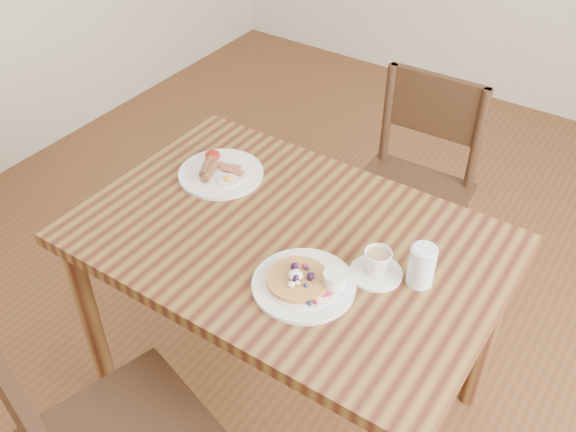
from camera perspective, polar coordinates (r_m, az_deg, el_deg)
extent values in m
plane|color=brown|center=(2.38, 0.00, -15.49)|extent=(5.00, 5.00, 0.00)
cube|color=brown|center=(1.83, 0.00, -2.18)|extent=(1.20, 0.80, 0.04)
cylinder|color=brown|center=(2.20, -17.05, -9.07)|extent=(0.06, 0.06, 0.71)
cylinder|color=brown|center=(2.18, 17.29, -9.84)|extent=(0.06, 0.06, 0.71)
cylinder|color=brown|center=(2.53, -5.85, 0.23)|extent=(0.06, 0.06, 0.71)
cylinder|color=#402617|center=(2.11, -11.16, -16.63)|extent=(0.04, 0.04, 0.43)
cylinder|color=#402617|center=(1.71, -23.67, -13.65)|extent=(0.04, 0.04, 0.43)
cube|color=#402617|center=(1.52, -22.48, -16.09)|extent=(0.37, 0.13, 0.24)
cube|color=#402617|center=(2.48, 10.31, 1.56)|extent=(0.43, 0.43, 0.04)
cylinder|color=#402617|center=(2.55, 4.39, -3.37)|extent=(0.04, 0.04, 0.43)
cylinder|color=#402617|center=(2.46, 11.79, -6.34)|extent=(0.04, 0.04, 0.43)
cylinder|color=#402617|center=(2.80, 7.93, 0.88)|extent=(0.04, 0.04, 0.43)
cylinder|color=#402617|center=(2.72, 14.74, -1.66)|extent=(0.04, 0.04, 0.43)
cylinder|color=#402617|center=(2.46, 16.44, 6.30)|extent=(0.04, 0.04, 0.43)
cylinder|color=#402617|center=(2.55, 8.82, 8.82)|extent=(0.04, 0.04, 0.43)
cube|color=#402617|center=(2.46, 12.97, 9.57)|extent=(0.38, 0.04, 0.24)
cylinder|color=white|center=(1.66, 1.41, -6.13)|extent=(0.27, 0.27, 0.01)
cylinder|color=white|center=(1.66, 1.41, -5.96)|extent=(0.19, 0.19, 0.01)
cylinder|color=#B22D59|center=(1.64, 3.08, -6.35)|extent=(0.07, 0.07, 0.00)
cylinder|color=#C68C47|center=(1.66, 0.88, -5.64)|extent=(0.16, 0.16, 0.01)
ellipsoid|color=white|center=(1.64, 0.65, -5.25)|extent=(0.03, 0.03, 0.02)
ellipsoid|color=white|center=(1.62, 0.60, -6.07)|extent=(0.02, 0.02, 0.01)
cylinder|color=white|center=(1.64, 4.16, -5.63)|extent=(0.06, 0.06, 0.04)
cylinder|color=#591E07|center=(1.63, 4.18, -5.23)|extent=(0.05, 0.05, 0.00)
sphere|color=black|center=(1.64, 2.06, -5.37)|extent=(0.02, 0.02, 0.02)
sphere|color=#1E234C|center=(1.66, 2.42, -5.06)|extent=(0.01, 0.01, 0.01)
sphere|color=#1E234C|center=(1.67, 2.14, -4.47)|extent=(0.01, 0.01, 0.01)
sphere|color=#B21938|center=(1.67, 1.32, -4.67)|extent=(0.02, 0.02, 0.02)
sphere|color=black|center=(1.66, 0.65, -4.72)|extent=(0.02, 0.02, 0.02)
sphere|color=#1E234C|center=(1.65, 0.24, -5.36)|extent=(0.01, 0.01, 0.01)
sphere|color=black|center=(1.64, 1.09, -5.51)|extent=(0.02, 0.02, 0.02)
sphere|color=#1E234C|center=(1.63, 1.67, -5.86)|extent=(0.01, 0.01, 0.01)
sphere|color=#1E234C|center=(1.60, 2.55, -7.64)|extent=(0.01, 0.01, 0.01)
sphere|color=#B21938|center=(1.62, 3.67, -7.03)|extent=(0.01, 0.01, 0.01)
cylinder|color=white|center=(2.05, -5.98, 3.78)|extent=(0.27, 0.27, 0.01)
cylinder|color=white|center=(2.05, -5.99, 3.94)|extent=(0.19, 0.19, 0.01)
cylinder|color=brown|center=(2.05, -7.25, 4.39)|extent=(0.06, 0.10, 0.03)
cylinder|color=brown|center=(2.03, -6.97, 3.96)|extent=(0.06, 0.10, 0.03)
cube|color=maroon|center=(2.06, -5.27, 4.41)|extent=(0.08, 0.04, 0.01)
cube|color=maroon|center=(2.03, -4.98, 4.08)|extent=(0.08, 0.03, 0.01)
cylinder|color=white|center=(2.00, -5.31, 3.16)|extent=(0.07, 0.07, 0.00)
ellipsoid|color=yellow|center=(1.99, -5.33, 3.39)|extent=(0.03, 0.03, 0.01)
ellipsoid|color=#A5190F|center=(2.10, -6.73, 5.41)|extent=(0.05, 0.05, 0.03)
cylinder|color=white|center=(1.71, 7.82, -5.03)|extent=(0.14, 0.14, 0.01)
imported|color=white|center=(1.69, 7.94, -4.08)|extent=(0.09, 0.09, 0.07)
cylinder|color=tan|center=(1.67, 8.01, -3.50)|extent=(0.07, 0.07, 0.00)
cylinder|color=silver|center=(1.67, 11.79, -4.35)|extent=(0.07, 0.07, 0.11)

